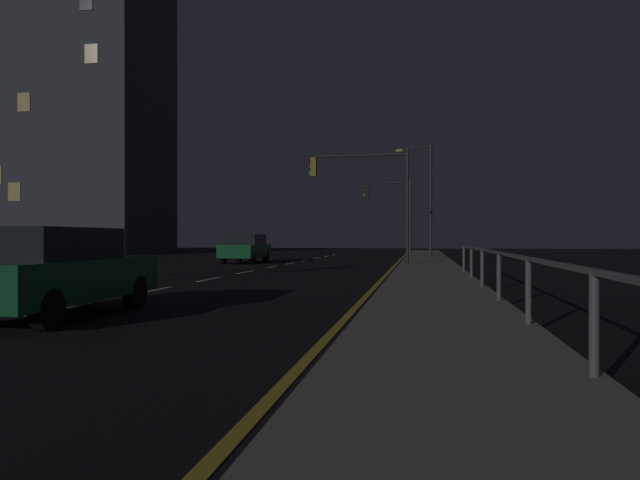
{
  "coord_description": "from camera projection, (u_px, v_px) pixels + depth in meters",
  "views": [
    {
      "loc": [
        6.93,
        -1.1,
        1.4
      ],
      "look_at": [
        1.67,
        28.64,
        1.26
      ],
      "focal_mm": 32.17,
      "sensor_mm": 36.0,
      "label": 1
    }
  ],
  "objects": [
    {
      "name": "building_distant",
      "position": [
        56.0,
        86.0,
        50.82
      ],
      "size": [
        18.5,
        9.83,
        29.7
      ],
      "color": "#3D424C",
      "rests_on": "ground"
    },
    {
      "name": "ground_plane",
      "position": [
        215.0,
        278.0,
        19.53
      ],
      "size": [
        112.0,
        112.0,
        0.0
      ],
      "primitive_type": "plane",
      "color": "black",
      "rests_on": "ground"
    },
    {
      "name": "car_oncoming",
      "position": [
        246.0,
        248.0,
        31.59
      ],
      "size": [
        1.91,
        4.44,
        1.57
      ],
      "color": "#14592D",
      "rests_on": "ground"
    },
    {
      "name": "traffic_light_mid_right",
      "position": [
        390.0,
        202.0,
        39.29
      ],
      "size": [
        3.27,
        0.35,
        5.25
      ],
      "color": "#38383D",
      "rests_on": "sidewalk_right"
    },
    {
      "name": "traffic_light_far_right",
      "position": [
        364.0,
        183.0,
        28.1
      ],
      "size": [
        4.97,
        0.39,
        5.55
      ],
      "color": "#2D3033",
      "rests_on": "sidewalk_right"
    },
    {
      "name": "sidewalk_right",
      "position": [
        432.0,
        279.0,
        18.26
      ],
      "size": [
        2.72,
        77.0,
        0.14
      ],
      "primitive_type": "cube",
      "color": "gray",
      "rests_on": "ground"
    },
    {
      "name": "lane_markings_center",
      "position": [
        246.0,
        272.0,
        22.97
      ],
      "size": [
        0.14,
        50.0,
        0.01
      ],
      "color": "silver",
      "rests_on": "ground"
    },
    {
      "name": "car",
      "position": [
        52.0,
        271.0,
        9.98
      ],
      "size": [
        1.94,
        4.45,
        1.57
      ],
      "color": "#14592D",
      "rests_on": "ground"
    },
    {
      "name": "lane_edge_line",
      "position": [
        389.0,
        271.0,
        23.47
      ],
      "size": [
        0.14,
        53.0,
        0.01
      ],
      "color": "gold",
      "rests_on": "ground"
    },
    {
      "name": "street_lamp_mid_block",
      "position": [
        424.0,
        189.0,
        35.34
      ],
      "size": [
        2.29,
        1.2,
        7.01
      ],
      "color": "#2D3033",
      "rests_on": "sidewalk_right"
    },
    {
      "name": "barrier_fence",
      "position": [
        511.0,
        267.0,
        9.89
      ],
      "size": [
        0.09,
        22.52,
        0.98
      ],
      "color": "#59595E",
      "rests_on": "sidewalk_right"
    }
  ]
}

